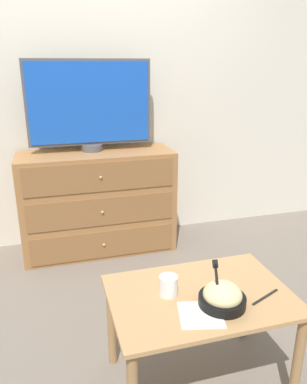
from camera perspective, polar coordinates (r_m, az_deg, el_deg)
name	(u,v)px	position (r m, az deg, el deg)	size (l,w,h in m)	color
ground_plane	(92,236)	(3.45, -9.31, -6.58)	(12.00, 12.00, 0.00)	#70665B
wall_back	(83,87)	(3.15, -10.66, 15.48)	(12.00, 0.05, 2.60)	silver
dresser	(98,202)	(3.07, -8.42, -1.53)	(1.20, 0.46, 0.82)	#9E6B3D
tv	(90,105)	(2.95, -9.70, 12.96)	(0.95, 0.16, 0.69)	#515156
coffee_table	(200,309)	(1.79, 7.04, -17.34)	(0.81, 0.55, 0.50)	tan
takeout_bowl	(222,297)	(1.67, 10.44, -15.44)	(0.20, 0.20, 0.19)	black
drink_cup	(168,287)	(1.71, 2.30, -14.21)	(0.08, 0.08, 0.09)	beige
napkin	(201,315)	(1.62, 7.21, -18.05)	(0.21, 0.21, 0.00)	white
knife	(265,297)	(1.78, 16.67, -15.07)	(0.17, 0.08, 0.00)	black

